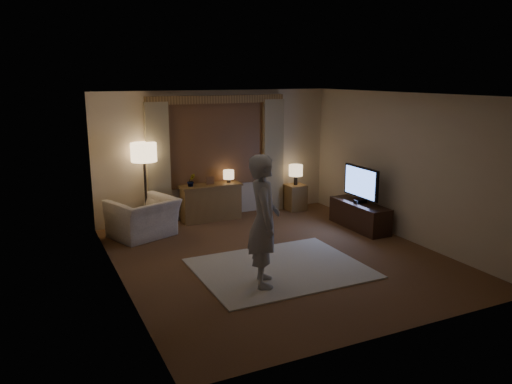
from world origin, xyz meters
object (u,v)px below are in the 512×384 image
person (264,221)px  tv_stand (360,216)px  sideboard (211,203)px  side_table (295,197)px  armchair (143,218)px

person → tv_stand: bearing=-40.1°
sideboard → side_table: (1.95, -0.05, -0.07)m
armchair → tv_stand: bearing=140.9°
side_table → tv_stand: 1.77m
person → armchair: bearing=39.9°
armchair → side_table: size_ratio=1.95×
side_table → tv_stand: (0.44, -1.71, -0.03)m
side_table → person: bearing=-125.9°
armchair → tv_stand: size_ratio=0.78×
sideboard → person: size_ratio=0.65×
side_table → tv_stand: side_table is taller
tv_stand → person: size_ratio=0.76×
tv_stand → armchair: bearing=162.1°
sideboard → side_table: bearing=-1.5°
sideboard → tv_stand: (2.39, -1.76, -0.10)m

